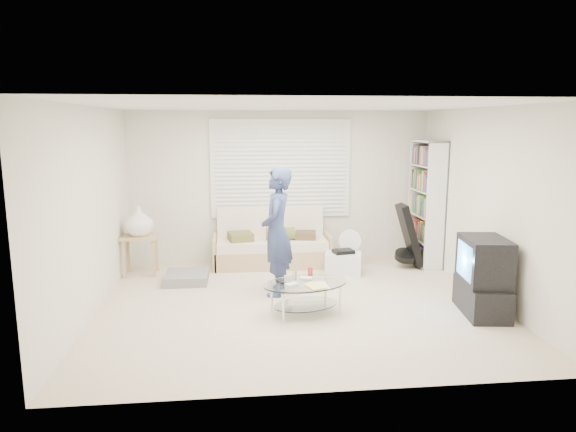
{
  "coord_description": "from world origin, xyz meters",
  "views": [
    {
      "loc": [
        -0.78,
        -6.28,
        2.28
      ],
      "look_at": [
        -0.08,
        0.3,
        1.09
      ],
      "focal_mm": 32.0,
      "sensor_mm": 36.0,
      "label": 1
    }
  ],
  "objects": [
    {
      "name": "grey_floor_pillow",
      "position": [
        -1.49,
        1.06,
        0.07
      ],
      "size": [
        0.62,
        0.62,
        0.14
      ],
      "primitive_type": "cube",
      "rotation": [
        0.0,
        0.0,
        -0.01
      ],
      "color": "slate",
      "rests_on": "ground"
    },
    {
      "name": "storage_bin",
      "position": [
        0.87,
        1.24,
        0.17
      ],
      "size": [
        0.62,
        0.5,
        0.38
      ],
      "color": "white",
      "rests_on": "ground"
    },
    {
      "name": "side_table",
      "position": [
        -2.22,
        1.53,
        0.79
      ],
      "size": [
        0.54,
        0.43,
        1.07
      ],
      "color": "tan",
      "rests_on": "ground"
    },
    {
      "name": "bookshelf",
      "position": [
        2.32,
        1.67,
        1.01
      ],
      "size": [
        0.32,
        0.85,
        2.03
      ],
      "color": "white",
      "rests_on": "ground"
    },
    {
      "name": "floor_fan",
      "position": [
        1.07,
        1.69,
        0.35
      ],
      "size": [
        0.38,
        0.25,
        0.61
      ],
      "color": "white",
      "rests_on": "ground"
    },
    {
      "name": "futon_sofa",
      "position": [
        -0.18,
        1.87,
        0.3
      ],
      "size": [
        1.89,
        0.76,
        0.92
      ],
      "color": "tan",
      "rests_on": "ground"
    },
    {
      "name": "standing_person",
      "position": [
        -0.22,
        0.41,
        0.86
      ],
      "size": [
        0.53,
        0.7,
        1.72
      ],
      "primitive_type": "imported",
      "rotation": [
        0.0,
        0.0,
        -1.77
      ],
      "color": "navy",
      "rests_on": "ground"
    },
    {
      "name": "window_blinds",
      "position": [
        0.0,
        2.2,
        1.55
      ],
      "size": [
        2.32,
        0.08,
        1.62
      ],
      "color": "silver",
      "rests_on": "ground"
    },
    {
      "name": "tv_unit",
      "position": [
        2.2,
        -0.6,
        0.46
      ],
      "size": [
        0.57,
        0.92,
        0.94
      ],
      "color": "black",
      "rests_on": "ground"
    },
    {
      "name": "room_shell",
      "position": [
        0.0,
        0.48,
        1.63
      ],
      "size": [
        5.02,
        4.52,
        2.51
      ],
      "color": "silver",
      "rests_on": "ground"
    },
    {
      "name": "coffee_table",
      "position": [
        0.06,
        -0.38,
        0.32
      ],
      "size": [
        1.19,
        0.92,
        0.51
      ],
      "color": "silver",
      "rests_on": "ground"
    },
    {
      "name": "ground",
      "position": [
        0.0,
        0.0,
        0.0
      ],
      "size": [
        5.0,
        5.0,
        0.0
      ],
      "primitive_type": "plane",
      "color": "#C4B199",
      "rests_on": "ground"
    },
    {
      "name": "guitar_case",
      "position": [
        1.99,
        1.47,
        0.46
      ],
      "size": [
        0.43,
        0.38,
        1.01
      ],
      "color": "black",
      "rests_on": "ground"
    }
  ]
}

